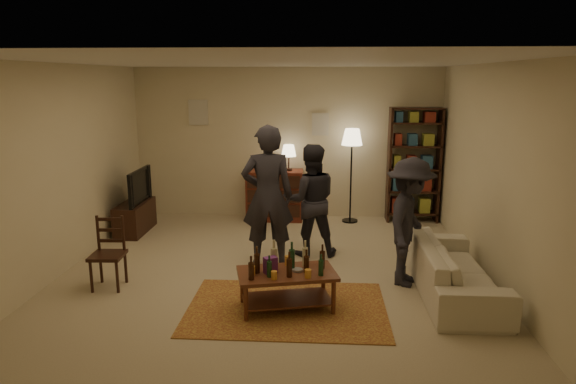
# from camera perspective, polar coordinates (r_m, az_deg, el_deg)

# --- Properties ---
(floor) EXTENTS (6.00, 6.00, 0.00)m
(floor) POSITION_cam_1_polar(r_m,az_deg,el_deg) (6.75, -1.79, -9.31)
(floor) COLOR #C6B793
(floor) RESTS_ON ground
(room_shell) EXTENTS (6.00, 6.00, 6.00)m
(room_shell) POSITION_cam_1_polar(r_m,az_deg,el_deg) (9.32, -4.16, 8.26)
(room_shell) COLOR beige
(room_shell) RESTS_ON ground
(rug) EXTENTS (2.20, 1.50, 0.01)m
(rug) POSITION_cam_1_polar(r_m,az_deg,el_deg) (5.86, -0.14, -12.77)
(rug) COLOR maroon
(rug) RESTS_ON ground
(coffee_table) EXTENTS (1.17, 0.81, 0.78)m
(coffee_table) POSITION_cam_1_polar(r_m,az_deg,el_deg) (5.70, -0.22, -9.29)
(coffee_table) COLOR brown
(coffee_table) RESTS_ON ground
(dining_chair) EXTENTS (0.40, 0.40, 0.89)m
(dining_chair) POSITION_cam_1_polar(r_m,az_deg,el_deg) (6.66, -19.29, -6.11)
(dining_chair) COLOR #331C11
(dining_chair) RESTS_ON ground
(tv_stand) EXTENTS (0.40, 1.00, 1.06)m
(tv_stand) POSITION_cam_1_polar(r_m,az_deg,el_deg) (8.85, -16.66, -1.87)
(tv_stand) COLOR #331C11
(tv_stand) RESTS_ON ground
(dresser) EXTENTS (1.00, 0.50, 1.36)m
(dresser) POSITION_cam_1_polar(r_m,az_deg,el_deg) (9.21, -1.43, -0.20)
(dresser) COLOR maroon
(dresser) RESTS_ON ground
(bookshelf) EXTENTS (0.90, 0.34, 2.02)m
(bookshelf) POSITION_cam_1_polar(r_m,az_deg,el_deg) (9.28, 13.78, 3.05)
(bookshelf) COLOR #331C11
(bookshelf) RESTS_ON ground
(floor_lamp) EXTENTS (0.36, 0.36, 1.66)m
(floor_lamp) POSITION_cam_1_polar(r_m,az_deg,el_deg) (8.97, 7.11, 5.37)
(floor_lamp) COLOR black
(floor_lamp) RESTS_ON ground
(sofa) EXTENTS (0.81, 2.08, 0.61)m
(sofa) POSITION_cam_1_polar(r_m,az_deg,el_deg) (6.44, 17.94, -8.14)
(sofa) COLOR beige
(sofa) RESTS_ON ground
(person_left) EXTENTS (0.76, 0.56, 1.92)m
(person_left) POSITION_cam_1_polar(r_m,az_deg,el_deg) (6.88, -2.28, -0.48)
(person_left) COLOR #24232A
(person_left) RESTS_ON ground
(person_right) EXTENTS (0.86, 0.71, 1.61)m
(person_right) POSITION_cam_1_polar(r_m,az_deg,el_deg) (7.31, 2.50, -0.94)
(person_right) COLOR #24232B
(person_right) RESTS_ON ground
(person_by_sofa) EXTENTS (0.91, 1.17, 1.59)m
(person_by_sofa) POSITION_cam_1_polar(r_m,az_deg,el_deg) (6.43, 13.33, -3.28)
(person_by_sofa) COLOR #24232A
(person_by_sofa) RESTS_ON ground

